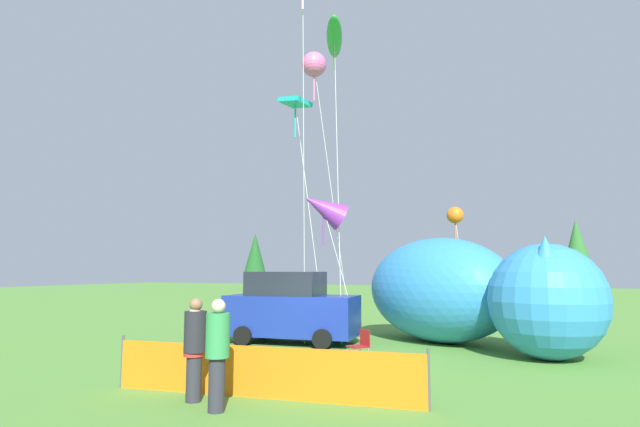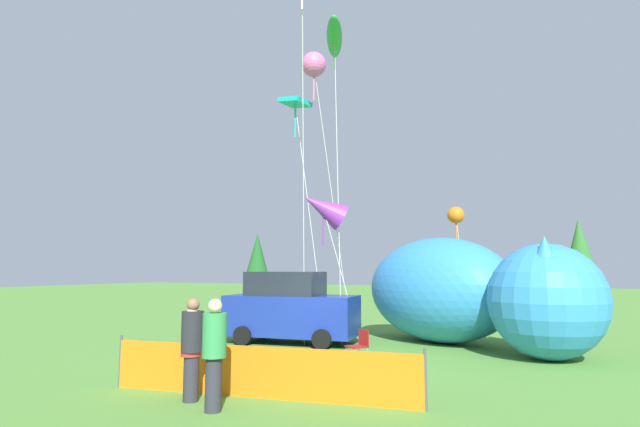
{
  "view_description": "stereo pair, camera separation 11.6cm",
  "coord_description": "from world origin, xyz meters",
  "px_view_note": "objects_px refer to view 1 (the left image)",
  "views": [
    {
      "loc": [
        5.81,
        -12.54,
        2.41
      ],
      "look_at": [
        -1.28,
        3.92,
        4.41
      ],
      "focal_mm": 28.0,
      "sensor_mm": 36.0,
      "label": 1
    },
    {
      "loc": [
        5.92,
        -12.49,
        2.41
      ],
      "look_at": [
        -1.28,
        3.92,
        4.41
      ],
      "focal_mm": 28.0,
      "sensor_mm": 36.0,
      "label": 2
    }
  ],
  "objects_px": {
    "folding_chair": "(361,343)",
    "inflatable_cat": "(465,295)",
    "kite_teal_diamond": "(296,107)",
    "kite_orange_flower": "(455,216)",
    "spectator_in_blue_shirt": "(194,350)",
    "parked_car": "(291,308)",
    "kite_purple_delta": "(323,208)",
    "spectator_in_red_shirt": "(217,350)",
    "spectator_in_grey_shirt": "(195,345)",
    "kite_green_fish": "(334,38)",
    "kite_pink_octopus": "(314,66)"
  },
  "relations": [
    {
      "from": "inflatable_cat",
      "to": "kite_green_fish",
      "type": "relative_size",
      "value": 0.69
    },
    {
      "from": "kite_green_fish",
      "to": "kite_teal_diamond",
      "type": "xyz_separation_m",
      "value": [
        -0.84,
        -1.66,
        -3.14
      ]
    },
    {
      "from": "kite_pink_octopus",
      "to": "kite_purple_delta",
      "type": "bearing_deg",
      "value": 85.4
    },
    {
      "from": "inflatable_cat",
      "to": "spectator_in_grey_shirt",
      "type": "relative_size",
      "value": 4.35
    },
    {
      "from": "folding_chair",
      "to": "kite_teal_diamond",
      "type": "height_order",
      "value": "kite_teal_diamond"
    },
    {
      "from": "inflatable_cat",
      "to": "kite_green_fish",
      "type": "distance_m",
      "value": 10.83
    },
    {
      "from": "kite_teal_diamond",
      "to": "kite_orange_flower",
      "type": "distance_m",
      "value": 8.41
    },
    {
      "from": "parked_car",
      "to": "spectator_in_blue_shirt",
      "type": "height_order",
      "value": "parked_car"
    },
    {
      "from": "parked_car",
      "to": "inflatable_cat",
      "type": "height_order",
      "value": "inflatable_cat"
    },
    {
      "from": "spectator_in_grey_shirt",
      "to": "kite_purple_delta",
      "type": "xyz_separation_m",
      "value": [
        -0.81,
        8.04,
        3.49
      ]
    },
    {
      "from": "spectator_in_blue_shirt",
      "to": "kite_orange_flower",
      "type": "bearing_deg",
      "value": 78.54
    },
    {
      "from": "folding_chair",
      "to": "kite_purple_delta",
      "type": "xyz_separation_m",
      "value": [
        -2.42,
        3.25,
        4.01
      ]
    },
    {
      "from": "spectator_in_blue_shirt",
      "to": "kite_pink_octopus",
      "type": "relative_size",
      "value": 0.17
    },
    {
      "from": "parked_car",
      "to": "spectator_in_red_shirt",
      "type": "xyz_separation_m",
      "value": [
        2.4,
        -7.59,
        -0.08
      ]
    },
    {
      "from": "parked_car",
      "to": "inflatable_cat",
      "type": "relative_size",
      "value": 0.54
    },
    {
      "from": "kite_orange_flower",
      "to": "folding_chair",
      "type": "bearing_deg",
      "value": -97.39
    },
    {
      "from": "spectator_in_red_shirt",
      "to": "kite_pink_octopus",
      "type": "bearing_deg",
      "value": 101.92
    },
    {
      "from": "spectator_in_red_shirt",
      "to": "kite_teal_diamond",
      "type": "distance_m",
      "value": 11.18
    },
    {
      "from": "inflatable_cat",
      "to": "parked_car",
      "type": "bearing_deg",
      "value": -131.02
    },
    {
      "from": "spectator_in_grey_shirt",
      "to": "kite_orange_flower",
      "type": "relative_size",
      "value": 0.37
    },
    {
      "from": "spectator_in_grey_shirt",
      "to": "kite_purple_delta",
      "type": "height_order",
      "value": "kite_purple_delta"
    },
    {
      "from": "kite_teal_diamond",
      "to": "inflatable_cat",
      "type": "bearing_deg",
      "value": 9.6
    },
    {
      "from": "kite_green_fish",
      "to": "kite_pink_octopus",
      "type": "relative_size",
      "value": 1.2
    },
    {
      "from": "folding_chair",
      "to": "kite_orange_flower",
      "type": "relative_size",
      "value": 0.17
    },
    {
      "from": "kite_purple_delta",
      "to": "spectator_in_grey_shirt",
      "type": "bearing_deg",
      "value": -84.23
    },
    {
      "from": "folding_chair",
      "to": "inflatable_cat",
      "type": "distance_m",
      "value": 4.63
    },
    {
      "from": "inflatable_cat",
      "to": "kite_green_fish",
      "type": "xyz_separation_m",
      "value": [
        -4.69,
        0.73,
        9.74
      ]
    },
    {
      "from": "spectator_in_blue_shirt",
      "to": "kite_green_fish",
      "type": "xyz_separation_m",
      "value": [
        -0.93,
        9.47,
        10.4
      ]
    },
    {
      "from": "folding_chair",
      "to": "spectator_in_grey_shirt",
      "type": "height_order",
      "value": "spectator_in_grey_shirt"
    },
    {
      "from": "parked_car",
      "to": "kite_teal_diamond",
      "type": "height_order",
      "value": "kite_teal_diamond"
    },
    {
      "from": "kite_teal_diamond",
      "to": "kite_orange_flower",
      "type": "xyz_separation_m",
      "value": [
        4.59,
        6.11,
        -3.52
      ]
    },
    {
      "from": "inflatable_cat",
      "to": "kite_pink_octopus",
      "type": "distance_m",
      "value": 9.16
    },
    {
      "from": "kite_green_fish",
      "to": "inflatable_cat",
      "type": "bearing_deg",
      "value": -8.8
    },
    {
      "from": "spectator_in_red_shirt",
      "to": "kite_orange_flower",
      "type": "xyz_separation_m",
      "value": [
        2.03,
        14.3,
        3.64
      ]
    },
    {
      "from": "kite_purple_delta",
      "to": "kite_pink_octopus",
      "type": "bearing_deg",
      "value": -94.6
    },
    {
      "from": "inflatable_cat",
      "to": "kite_purple_delta",
      "type": "xyz_separation_m",
      "value": [
        -4.56,
        -0.71,
        2.92
      ]
    },
    {
      "from": "parked_car",
      "to": "kite_purple_delta",
      "type": "relative_size",
      "value": 0.84
    },
    {
      "from": "kite_green_fish",
      "to": "kite_teal_diamond",
      "type": "bearing_deg",
      "value": -116.78
    },
    {
      "from": "spectator_in_grey_shirt",
      "to": "spectator_in_blue_shirt",
      "type": "relative_size",
      "value": 1.1
    },
    {
      "from": "inflatable_cat",
      "to": "spectator_in_blue_shirt",
      "type": "distance_m",
      "value": 9.54
    },
    {
      "from": "folding_chair",
      "to": "kite_teal_diamond",
      "type": "distance_m",
      "value": 8.94
    },
    {
      "from": "kite_purple_delta",
      "to": "inflatable_cat",
      "type": "bearing_deg",
      "value": 8.83
    },
    {
      "from": "parked_car",
      "to": "kite_green_fish",
      "type": "relative_size",
      "value": 0.38
    },
    {
      "from": "inflatable_cat",
      "to": "spectator_in_blue_shirt",
      "type": "bearing_deg",
      "value": -80.35
    },
    {
      "from": "inflatable_cat",
      "to": "spectator_in_blue_shirt",
      "type": "height_order",
      "value": "inflatable_cat"
    },
    {
      "from": "spectator_in_red_shirt",
      "to": "kite_pink_octopus",
      "type": "relative_size",
      "value": 0.19
    },
    {
      "from": "spectator_in_red_shirt",
      "to": "kite_green_fish",
      "type": "distance_m",
      "value": 14.36
    },
    {
      "from": "folding_chair",
      "to": "spectator_in_red_shirt",
      "type": "relative_size",
      "value": 0.44
    },
    {
      "from": "inflatable_cat",
      "to": "spectator_in_red_shirt",
      "type": "distance_m",
      "value": 9.62
    },
    {
      "from": "kite_teal_diamond",
      "to": "spectator_in_grey_shirt",
      "type": "bearing_deg",
      "value": -77.1
    }
  ]
}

